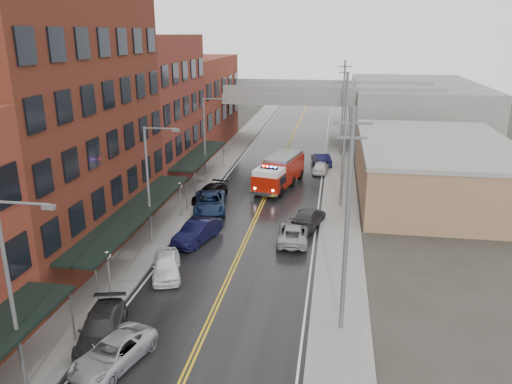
{
  "coord_description": "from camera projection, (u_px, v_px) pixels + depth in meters",
  "views": [
    {
      "loc": [
        6.37,
        -8.77,
        15.32
      ],
      "look_at": [
        0.33,
        28.9,
        3.0
      ],
      "focal_mm": 35.0,
      "sensor_mm": 36.0,
      "label": 1
    }
  ],
  "objects": [
    {
      "name": "parked_car_left_2",
      "position": [
        113.0,
        353.0,
        23.83
      ],
      "size": [
        3.42,
        5.18,
        1.32
      ],
      "primitive_type": "imported",
      "rotation": [
        0.0,
        0.0,
        -0.28
      ],
      "color": "#A4A6AC",
      "rests_on": "ground"
    },
    {
      "name": "parked_car_left_6",
      "position": [
        210.0,
        203.0,
        44.29
      ],
      "size": [
        3.9,
        6.34,
        1.64
      ],
      "primitive_type": "imported",
      "rotation": [
        0.0,
        0.0,
        0.21
      ],
      "color": "#112242",
      "rests_on": "ground"
    },
    {
      "name": "parked_car_right_2",
      "position": [
        321.0,
        167.0,
        56.35
      ],
      "size": [
        1.96,
        4.14,
        1.37
      ],
      "primitive_type": "imported",
      "rotation": [
        0.0,
        0.0,
        3.05
      ],
      "color": "silver",
      "rests_on": "ground"
    },
    {
      "name": "sidewalk_left",
      "position": [
        171.0,
        216.0,
        43.17
      ],
      "size": [
        3.0,
        160.0,
        0.15
      ],
      "primitive_type": "cube",
      "color": "slate",
      "rests_on": "ground"
    },
    {
      "name": "globe_lamp_2",
      "position": [
        180.0,
        192.0,
        42.35
      ],
      "size": [
        0.44,
        0.44,
        3.12
      ],
      "color": "#59595B",
      "rests_on": "ground"
    },
    {
      "name": "parked_car_left_4",
      "position": [
        166.0,
        265.0,
        32.59
      ],
      "size": [
        3.04,
        4.74,
        1.5
      ],
      "primitive_type": "imported",
      "rotation": [
        0.0,
        0.0,
        0.31
      ],
      "color": "white",
      "rests_on": "ground"
    },
    {
      "name": "sidewalk_right",
      "position": [
        342.0,
        226.0,
        40.97
      ],
      "size": [
        3.0,
        160.0,
        0.15
      ],
      "primitive_type": "cube",
      "color": "slate",
      "rests_on": "ground"
    },
    {
      "name": "brick_building_c",
      "position": [
        144.0,
        110.0,
        51.66
      ],
      "size": [
        9.0,
        15.0,
        15.0
      ],
      "primitive_type": "cube",
      "color": "maroon",
      "rests_on": "ground"
    },
    {
      "name": "parked_car_left_5",
      "position": [
        197.0,
        232.0,
        37.88
      ],
      "size": [
        3.02,
        5.24,
        1.63
      ],
      "primitive_type": "imported",
      "rotation": [
        0.0,
        0.0,
        -0.28
      ],
      "color": "black",
      "rests_on": "ground"
    },
    {
      "name": "brick_building_far",
      "position": [
        192.0,
        102.0,
        68.56
      ],
      "size": [
        9.0,
        20.0,
        12.0
      ],
      "primitive_type": "cube",
      "color": "maroon",
      "rests_on": "ground"
    },
    {
      "name": "utility_pole_0",
      "position": [
        347.0,
        220.0,
        24.98
      ],
      "size": [
        1.8,
        0.24,
        12.0
      ],
      "color": "#59595B",
      "rests_on": "ground"
    },
    {
      "name": "awning_2",
      "position": [
        200.0,
        155.0,
        52.17
      ],
      "size": [
        2.6,
        13.0,
        3.09
      ],
      "color": "black",
      "rests_on": "ground"
    },
    {
      "name": "parked_car_right_0",
      "position": [
        293.0,
        233.0,
        37.94
      ],
      "size": [
        2.46,
        5.03,
        1.38
      ],
      "primitive_type": "imported",
      "rotation": [
        0.0,
        0.0,
        3.18
      ],
      "color": "gray",
      "rests_on": "ground"
    },
    {
      "name": "utility_pole_2",
      "position": [
        343.0,
        107.0,
        62.56
      ],
      "size": [
        1.8,
        0.24,
        12.0
      ],
      "color": "#59595B",
      "rests_on": "ground"
    },
    {
      "name": "parked_car_right_3",
      "position": [
        321.0,
        159.0,
        59.56
      ],
      "size": [
        2.72,
        4.84,
        1.51
      ],
      "primitive_type": "imported",
      "rotation": [
        0.0,
        0.0,
        3.4
      ],
      "color": "black",
      "rests_on": "ground"
    },
    {
      "name": "brick_building_b",
      "position": [
        50.0,
        126.0,
        34.76
      ],
      "size": [
        9.0,
        20.0,
        18.0
      ],
      "primitive_type": "cube",
      "color": "#592317",
      "rests_on": "ground"
    },
    {
      "name": "utility_pole_1",
      "position": [
        344.0,
        139.0,
        43.77
      ],
      "size": [
        1.8,
        0.24,
        12.0
      ],
      "color": "#59595B",
      "rests_on": "ground"
    },
    {
      "name": "awning_1",
      "position": [
        135.0,
        212.0,
        35.73
      ],
      "size": [
        2.6,
        18.0,
        3.09
      ],
      "color": "black",
      "rests_on": "ground"
    },
    {
      "name": "parked_car_left_3",
      "position": [
        102.0,
        329.0,
        25.64
      ],
      "size": [
        3.24,
        5.47,
        1.49
      ],
      "primitive_type": "imported",
      "rotation": [
        0.0,
        0.0,
        0.24
      ],
      "color": "#262628",
      "rests_on": "ground"
    },
    {
      "name": "tan_building",
      "position": [
        434.0,
        170.0,
        48.31
      ],
      "size": [
        14.0,
        22.0,
        5.0
      ],
      "primitive_type": "cube",
      "color": "#90674D",
      "rests_on": "ground"
    },
    {
      "name": "street_lamp_0",
      "position": [
        14.0,
        286.0,
        20.82
      ],
      "size": [
        2.64,
        0.22,
        9.0
      ],
      "color": "#59595B",
      "rests_on": "ground"
    },
    {
      "name": "fire_truck",
      "position": [
        279.0,
        171.0,
        50.83
      ],
      "size": [
        4.91,
        8.99,
        3.14
      ],
      "rotation": [
        0.0,
        0.0,
        -0.23
      ],
      "color": "#971306",
      "rests_on": "ground"
    },
    {
      "name": "parked_car_left_7",
      "position": [
        210.0,
        193.0,
        47.14
      ],
      "size": [
        2.96,
        5.24,
        1.43
      ],
      "primitive_type": "imported",
      "rotation": [
        0.0,
        0.0,
        -0.2
      ],
      "color": "black",
      "rests_on": "ground"
    },
    {
      "name": "curb_left",
      "position": [
        190.0,
        217.0,
        42.92
      ],
      "size": [
        0.3,
        160.0,
        0.15
      ],
      "primitive_type": "cube",
      "color": "gray",
      "rests_on": "ground"
    },
    {
      "name": "overpass",
      "position": [
        291.0,
        101.0,
        70.32
      ],
      "size": [
        40.0,
        10.0,
        7.5
      ],
      "color": "slate",
      "rests_on": "ground"
    },
    {
      "name": "road",
      "position": [
        254.0,
        222.0,
        42.09
      ],
      "size": [
        11.0,
        160.0,
        0.02
      ],
      "primitive_type": "cube",
      "color": "black",
      "rests_on": "ground"
    },
    {
      "name": "street_lamp_1",
      "position": [
        151.0,
        179.0,
        35.85
      ],
      "size": [
        2.64,
        0.22,
        9.0
      ],
      "color": "#59595B",
      "rests_on": "ground"
    },
    {
      "name": "curb_right",
      "position": [
        322.0,
        225.0,
        41.22
      ],
      "size": [
        0.3,
        160.0,
        0.15
      ],
      "primitive_type": "cube",
      "color": "gray",
      "rests_on": "ground"
    },
    {
      "name": "parked_car_right_1",
      "position": [
        308.0,
        217.0,
        41.0
      ],
      "size": [
        3.04,
        5.29,
        1.44
      ],
      "primitive_type": "imported",
      "rotation": [
        0.0,
        0.0,
        2.93
      ],
      "color": "#29282B",
      "rests_on": "ground"
    },
    {
      "name": "street_lamp_2",
      "position": [
        207.0,
        135.0,
        50.88
      ],
      "size": [
        2.64,
        0.22,
        9.0
      ],
      "color": "#59595B",
      "rests_on": "ground"
    },
    {
      "name": "globe_lamp_1",
      "position": [
        108.0,
        264.0,
        29.2
      ],
      "size": [
        0.44,
        0.44,
        3.12
      ],
      "color": "#59595B",
      "rests_on": "ground"
    },
    {
      "name": "right_far_block",
      "position": [
        413.0,
        109.0,
        75.74
      ],
      "size": [
        18.0,
        30.0,
        8.0
      ],
      "primitive_type": "cube",
      "color": "slate",
      "rests_on": "ground"
    }
  ]
}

